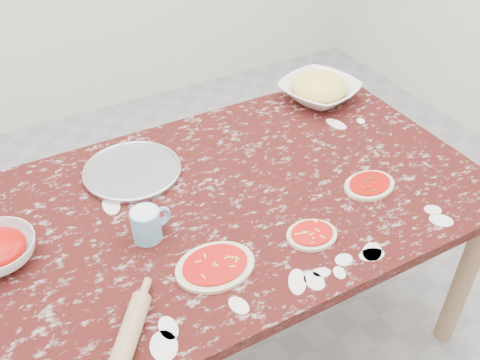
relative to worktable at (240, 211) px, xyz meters
The scene contains 9 objects.
ground 0.67m from the worktable, ahead, with size 4.00×4.00×0.00m, color gray.
worktable is the anchor object (origin of this frame).
pizza_tray 0.39m from the worktable, 135.65° to the left, with size 0.33×0.33×0.01m, color #B2B2B7.
cheese_bowl 0.69m from the worktable, 32.58° to the left, with size 0.30×0.30×0.07m, color white.
flour_mug 0.37m from the worktable, behind, with size 0.13×0.09×0.10m.
pizza_left 0.35m from the worktable, 130.76° to the right, with size 0.24×0.19×0.02m.
pizza_mid 0.31m from the worktable, 73.26° to the right, with size 0.17×0.15×0.02m.
pizza_right 0.44m from the worktable, 25.53° to the right, with size 0.19×0.15×0.02m.
rolling_pin 0.65m from the worktable, 143.83° to the right, with size 0.05×0.05×0.26m, color tan.
Camera 1 is at (-0.65, -1.18, 1.88)m, focal length 40.32 mm.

